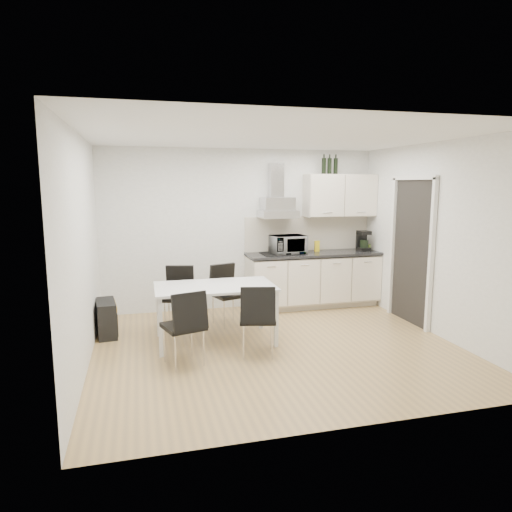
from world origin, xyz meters
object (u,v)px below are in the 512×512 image
at_px(dining_table, 215,291).
at_px(chair_far_right, 229,295).
at_px(chair_near_left, 183,327).
at_px(floor_speaker, 199,303).
at_px(kitchenette, 315,257).
at_px(guitar_amp, 106,318).
at_px(chair_near_right, 258,319).
at_px(chair_far_left, 179,298).

bearing_deg(dining_table, chair_far_right, 65.57).
bearing_deg(chair_near_left, floor_speaker, 61.32).
relative_size(kitchenette, guitar_amp, 4.21).
bearing_deg(dining_table, chair_near_right, -54.64).
relative_size(chair_near_left, chair_near_right, 1.00).
distance_m(chair_far_left, guitar_amp, 1.00).
bearing_deg(chair_near_left, kitchenette, 23.01).
distance_m(dining_table, chair_near_right, 0.76).
relative_size(kitchenette, chair_near_left, 2.86).
height_order(chair_far_left, chair_near_right, same).
height_order(kitchenette, chair_near_right, kitchenette).
xyz_separation_m(chair_near_right, floor_speaker, (-0.44, 2.08, -0.30)).
height_order(chair_far_left, chair_far_right, same).
relative_size(kitchenette, chair_far_right, 2.86).
height_order(guitar_amp, floor_speaker, guitar_amp).
relative_size(dining_table, chair_near_right, 1.74).
bearing_deg(chair_far_left, kitchenette, -151.17).
relative_size(guitar_amp, floor_speaker, 2.16).
xyz_separation_m(chair_far_left, chair_near_right, (0.82, -1.28, 0.00)).
xyz_separation_m(chair_far_left, chair_far_right, (0.72, -0.02, 0.00)).
bearing_deg(chair_near_right, guitar_amp, 159.67).
distance_m(kitchenette, chair_near_left, 3.13).
bearing_deg(kitchenette, chair_far_right, -157.52).
bearing_deg(guitar_amp, chair_far_right, -4.90).
relative_size(chair_far_right, chair_near_right, 1.00).
bearing_deg(guitar_amp, floor_speaker, 26.05).
bearing_deg(kitchenette, chair_near_right, -127.92).
xyz_separation_m(chair_near_left, chair_near_right, (0.89, 0.07, 0.00)).
xyz_separation_m(kitchenette, chair_near_right, (-1.49, -1.92, -0.39)).
height_order(chair_near_right, floor_speaker, chair_near_right).
bearing_deg(dining_table, floor_speaker, 91.62).
height_order(kitchenette, guitar_amp, kitchenette).
relative_size(chair_far_right, guitar_amp, 1.47).
relative_size(chair_far_left, chair_near_left, 1.00).
relative_size(kitchenette, floor_speaker, 9.07).
bearing_deg(kitchenette, chair_far_left, -164.53).
height_order(kitchenette, floor_speaker, kitchenette).
relative_size(chair_near_right, floor_speaker, 3.17).
distance_m(dining_table, chair_far_left, 0.83).
xyz_separation_m(chair_far_right, chair_near_right, (0.10, -1.26, 0.00)).
distance_m(dining_table, guitar_amp, 1.58).
height_order(kitchenette, chair_far_left, kitchenette).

